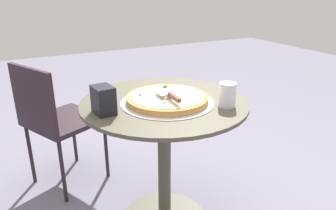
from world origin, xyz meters
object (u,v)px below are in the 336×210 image
pizza_on_tray (168,99)px  patio_chair_far (54,116)px  drinking_cup (227,95)px  patio_table (164,141)px  pizza_server (170,95)px  napkin_dispenser (103,100)px

pizza_on_tray → patio_chair_far: (0.46, -0.68, -0.26)m
drinking_cup → patio_table: bearing=-42.2°
patio_chair_far → pizza_server: bearing=121.0°
drinking_cup → patio_chair_far: 1.14m
drinking_cup → napkin_dispenser: napkin_dispenser is taller
patio_table → pizza_on_tray: (-0.00, 0.03, 0.25)m
patio_table → patio_chair_far: bearing=-55.1°
patio_table → patio_chair_far: 0.79m
pizza_server → patio_chair_far: (0.44, -0.74, -0.30)m
pizza_server → patio_chair_far: patio_chair_far is taller
patio_table → pizza_server: size_ratio=3.90×
patio_table → pizza_on_tray: size_ratio=1.82×
pizza_server → patio_chair_far: 0.91m
napkin_dispenser → patio_chair_far: (0.14, -0.68, -0.30)m
drinking_cup → patio_chair_far: (0.68, -0.86, -0.30)m
patio_table → patio_chair_far: size_ratio=0.98×
patio_table → drinking_cup: (-0.23, 0.21, 0.28)m
patio_table → pizza_server: pizza_server is taller
napkin_dispenser → patio_chair_far: 0.75m
pizza_on_tray → drinking_cup: (-0.22, 0.17, 0.04)m
patio_table → pizza_on_tray: bearing=97.9°
pizza_server → napkin_dispenser: 0.31m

